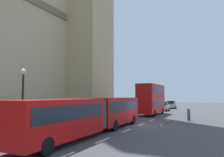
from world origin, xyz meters
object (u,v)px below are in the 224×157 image
object	(u,v)px
double_decker_bus	(151,98)
street_lamp	(23,97)
sedan_lead	(163,106)
traffic_cone_middle	(167,120)
traffic_cone_west	(161,125)
sedan_trailing	(171,105)
articulated_bus	(92,112)
pedestrian_near_cones	(189,113)

from	to	relation	value
double_decker_bus	street_lamp	distance (m)	22.99
sedan_lead	traffic_cone_middle	bearing A→B (deg)	-167.21
double_decker_bus	traffic_cone_west	distance (m)	14.67
traffic_cone_middle	street_lamp	world-z (taller)	street_lamp
sedan_trailing	street_lamp	bearing A→B (deg)	173.74
traffic_cone_middle	sedan_trailing	bearing A→B (deg)	8.69
street_lamp	traffic_cone_middle	bearing A→B (deg)	-32.44
double_decker_bus	traffic_cone_west	world-z (taller)	double_decker_bus
articulated_bus	street_lamp	world-z (taller)	street_lamp
sedan_lead	sedan_trailing	size ratio (longest dim) A/B	1.00
traffic_cone_middle	street_lamp	size ratio (longest dim) A/B	0.11
sedan_lead	street_lamp	size ratio (longest dim) A/B	0.83
sedan_trailing	traffic_cone_middle	xyz separation A→B (m)	(-27.39, -4.18, -0.63)
sedan_lead	street_lamp	bearing A→B (deg)	172.45
traffic_cone_west	double_decker_bus	bearing A→B (deg)	18.02
traffic_cone_middle	street_lamp	distance (m)	16.43
sedan_lead	street_lamp	world-z (taller)	street_lamp
traffic_cone_west	street_lamp	distance (m)	12.87
articulated_bus	double_decker_bus	size ratio (longest dim) A/B	1.83
double_decker_bus	sedan_trailing	size ratio (longest dim) A/B	2.08
articulated_bus	sedan_lead	size ratio (longest dim) A/B	3.81
sedan_lead	traffic_cone_west	distance (m)	24.44
sedan_lead	street_lamp	distance (m)	33.13
street_lamp	pedestrian_near_cones	world-z (taller)	street_lamp
pedestrian_near_cones	sedan_trailing	bearing A→B (deg)	14.34
sedan_lead	sedan_trailing	world-z (taller)	same
sedan_trailing	pedestrian_near_cones	world-z (taller)	sedan_trailing
traffic_cone_west	pedestrian_near_cones	distance (m)	7.76
street_lamp	sedan_lead	bearing A→B (deg)	-7.55
double_decker_bus	traffic_cone_middle	bearing A→B (deg)	-154.79
traffic_cone_west	pedestrian_near_cones	size ratio (longest dim) A/B	0.34
sedan_lead	traffic_cone_middle	size ratio (longest dim) A/B	7.59
traffic_cone_west	pedestrian_near_cones	bearing A→B (deg)	-13.82
sedan_lead	pedestrian_near_cones	distance (m)	17.70
sedan_lead	double_decker_bus	bearing A→B (deg)	-179.11
double_decker_bus	pedestrian_near_cones	xyz separation A→B (m)	(-6.24, -6.32, -1.80)
traffic_cone_west	sedan_lead	bearing A→B (deg)	10.94
articulated_bus	sedan_trailing	bearing A→B (deg)	0.01
articulated_bus	traffic_cone_middle	world-z (taller)	articulated_bus
double_decker_bus	sedan_trailing	world-z (taller)	double_decker_bus
street_lamp	pedestrian_near_cones	distance (m)	19.69
pedestrian_near_cones	traffic_cone_west	bearing A→B (deg)	166.18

